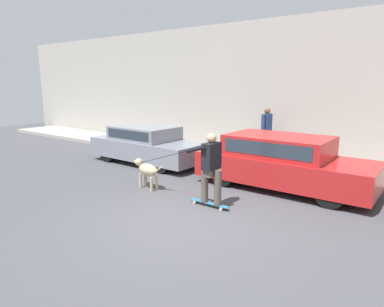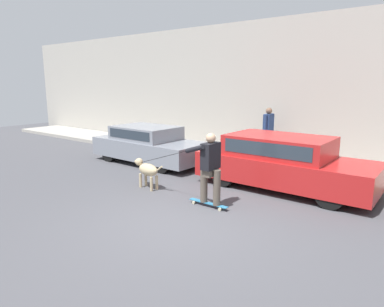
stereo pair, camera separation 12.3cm
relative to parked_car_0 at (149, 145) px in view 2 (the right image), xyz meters
The scene contains 8 objects.
ground_plane 5.22m from the parked_car_0, 38.77° to the right, with size 36.00×36.00×0.00m, color #47474C.
back_wall 5.59m from the parked_car_0, 40.12° to the left, with size 32.00×0.30×4.82m.
sidewalk_curb 4.61m from the parked_car_0, 28.04° to the left, with size 30.00×2.17×0.15m.
parked_car_0 is the anchor object (origin of this frame).
parked_car_1 4.75m from the parked_car_0, ahead, with size 4.37×1.74×1.36m.
dog 2.90m from the parked_car_0, 46.17° to the right, with size 1.08×0.39×0.74m.
skateboarder 4.63m from the parked_car_0, 28.89° to the right, with size 2.83×0.66×1.63m.
pedestrian_with_bag 4.10m from the parked_car_0, 41.23° to the left, with size 0.24×0.72×1.69m.
Camera 2 is at (4.02, -4.83, 2.66)m, focal length 32.00 mm.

